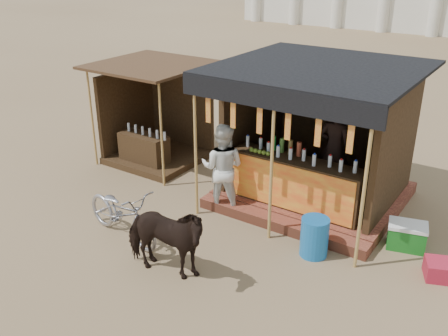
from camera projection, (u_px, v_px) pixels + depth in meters
ground at (170, 261)px, 8.27m from camera, size 120.00×120.00×0.00m
main_stall at (316, 153)px, 9.89m from camera, size 3.60×3.61×2.78m
secondary_stall at (153, 125)px, 12.01m from camera, size 2.40×2.40×2.38m
cow at (164, 240)px, 7.68m from camera, size 1.60×0.95×1.26m
motorbike at (122, 213)px, 8.76m from camera, size 1.95×0.95×0.98m
bystander at (223, 168)px, 9.59m from camera, size 1.03×0.91×1.77m
blue_barrel at (314, 237)px, 8.31m from camera, size 0.57×0.57×0.68m
red_crate at (437, 270)px, 7.81m from camera, size 0.51×0.54×0.29m
cooler at (407, 236)px, 8.56m from camera, size 0.73×0.59×0.46m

